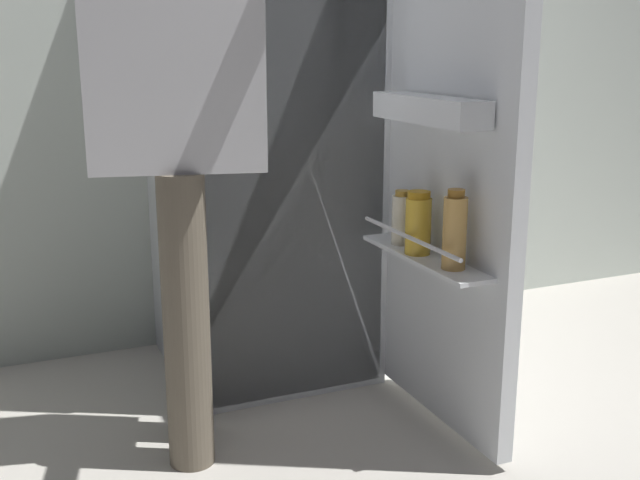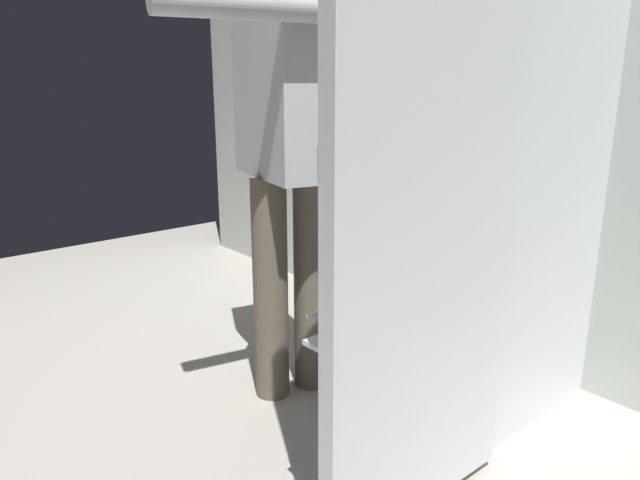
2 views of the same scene
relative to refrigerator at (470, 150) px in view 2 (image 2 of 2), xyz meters
name	(u,v)px [view 2 (image 2 of 2)]	position (x,y,z in m)	size (l,w,h in m)	color
ground_plane	(344,444)	(-0.02, -0.52, -0.87)	(5.67, 5.67, 0.00)	#B7B2A8
kitchen_wall	(544,15)	(-0.02, 0.42, 0.44)	(4.40, 0.10, 2.61)	beige
refrigerator	(470,150)	(0.00, 0.00, 0.00)	(0.67, 1.25, 1.74)	silver
person	(290,129)	(-0.39, -0.43, 0.06)	(0.54, 0.78, 1.57)	#665B4C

